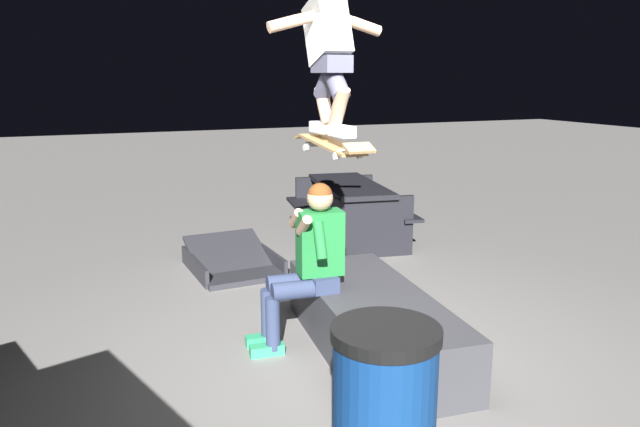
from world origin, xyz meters
The scene contains 8 objects.
ground_plane centered at (0.00, 0.00, 0.00)m, with size 40.00×40.00×0.00m, color slate.
ledge_box_main centered at (0.13, -0.18, 0.23)m, with size 2.03×0.80×0.46m, color #38383D.
person_sitting_on_ledge centered at (0.42, 0.25, 0.71)m, with size 0.60×0.77×1.29m.
skateboard centered at (0.34, 0.08, 1.59)m, with size 1.02×0.22×0.13m.
skater_airborne centered at (0.40, 0.08, 2.27)m, with size 0.62×0.89×1.12m.
kicker_ramp centered at (2.47, 0.32, 0.07)m, with size 1.17×0.92×0.40m.
picnic_table_back centered at (3.08, -1.39, 0.50)m, with size 1.90×1.60×0.75m.
trash_bin centered at (-1.50, 0.62, 0.49)m, with size 0.50×0.50×0.98m.
Camera 1 is at (-3.68, 1.85, 2.07)m, focal length 33.68 mm.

